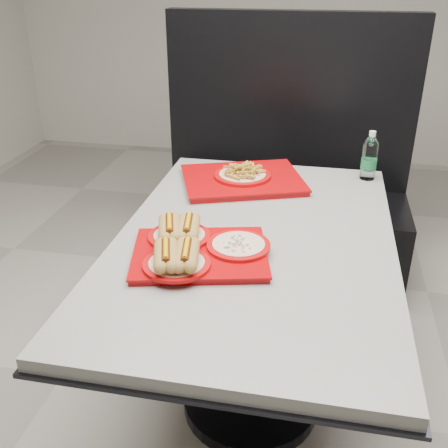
% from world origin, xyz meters
% --- Properties ---
extents(ground, '(6.00, 6.00, 0.00)m').
position_xyz_m(ground, '(0.00, 0.00, 0.00)').
color(ground, gray).
rests_on(ground, ground).
extents(diner_table, '(0.92, 1.42, 0.75)m').
position_xyz_m(diner_table, '(0.00, 0.00, 0.58)').
color(diner_table, black).
rests_on(diner_table, ground).
extents(booth_bench, '(1.30, 0.57, 1.35)m').
position_xyz_m(booth_bench, '(0.00, 1.09, 0.40)').
color(booth_bench, black).
rests_on(booth_bench, ground).
extents(tray_near, '(0.47, 0.40, 0.09)m').
position_xyz_m(tray_near, '(-0.16, -0.17, 0.78)').
color(tray_near, '#980407').
rests_on(tray_near, diner_table).
extents(tray_far, '(0.57, 0.51, 0.09)m').
position_xyz_m(tray_far, '(-0.12, 0.45, 0.78)').
color(tray_far, '#980407').
rests_on(tray_far, diner_table).
extents(water_bottle, '(0.06, 0.06, 0.20)m').
position_xyz_m(water_bottle, '(0.38, 0.60, 0.84)').
color(water_bottle, silver).
rests_on(water_bottle, diner_table).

